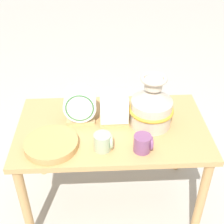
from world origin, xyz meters
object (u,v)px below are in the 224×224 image
Objects in this scene: mug_sage_glaze at (103,142)px; mug_plum_glaze at (143,143)px; dish_rack_round_plates at (80,108)px; dish_rack_square_plates at (114,112)px; ceramic_vase at (152,105)px; wicker_charger_stack at (51,144)px.

mug_plum_glaze is at bearing -5.68° from mug_sage_glaze.
dish_rack_square_plates is at bearing -4.65° from dish_rack_round_plates.
ceramic_vase reaches higher than dish_rack_round_plates.
dish_rack_square_plates is at bearing 73.85° from mug_sage_glaze.
wicker_charger_stack is 2.89× the size of mug_plum_glaze.
dish_rack_square_plates is 0.27m from mug_sage_glaze.
dish_rack_round_plates is at bearing 175.35° from dish_rack_square_plates.
ceramic_vase is at bearing -9.65° from dish_rack_square_plates.
dish_rack_square_plates reaches higher than wicker_charger_stack.
mug_sage_glaze is at bearing -106.15° from dish_rack_square_plates.
ceramic_vase is 3.14× the size of mug_plum_glaze.
dish_rack_square_plates is 1.84× the size of mug_plum_glaze.
dish_rack_round_plates is 0.31m from mug_sage_glaze.
dish_rack_square_plates is (0.21, -0.02, -0.02)m from dish_rack_round_plates.
wicker_charger_stack is at bearing -123.10° from dish_rack_round_plates.
dish_rack_round_plates is 0.47m from mug_plum_glaze.
ceramic_vase is 1.09× the size of wicker_charger_stack.
ceramic_vase is 0.38m from mug_sage_glaze.
dish_rack_round_plates is (-0.44, 0.06, -0.04)m from ceramic_vase.
dish_rack_square_plates reaches higher than mug_sage_glaze.
mug_plum_glaze is 1.00× the size of mug_sage_glaze.
mug_sage_glaze is (-0.07, -0.26, -0.02)m from dish_rack_square_plates.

